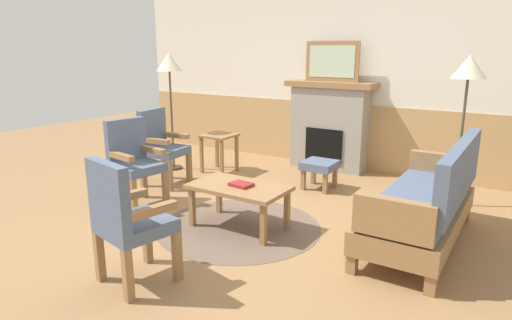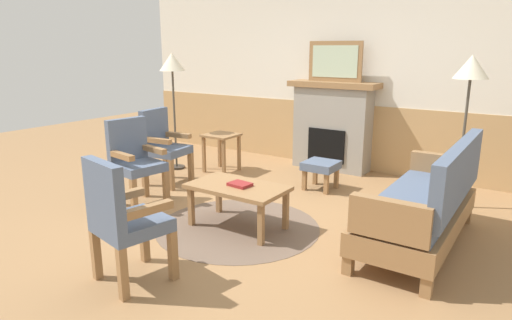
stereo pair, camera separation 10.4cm
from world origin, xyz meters
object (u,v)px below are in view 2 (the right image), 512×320
object	(u,v)px
couch	(424,205)
floor_lamp_by_couch	(470,77)
framed_picture	(335,61)
coffee_table	(238,190)
armchair_near_fireplace	(163,143)
armchair_by_window_left	(134,158)
book_on_table	(240,184)
floor_lamp_by_chairs	(172,69)
fireplace	(332,125)
side_table	(221,142)
armchair_front_left	(123,216)
footstool	(321,167)

from	to	relation	value
couch	floor_lamp_by_couch	world-z (taller)	floor_lamp_by_couch
framed_picture	coffee_table	distance (m)	2.83
armchair_near_fireplace	armchair_by_window_left	bearing A→B (deg)	-67.07
couch	armchair_near_fireplace	xyz separation A→B (m)	(-3.33, 0.10, 0.14)
couch	book_on_table	xyz separation A→B (m)	(-1.60, -0.57, 0.06)
floor_lamp_by_chairs	framed_picture	bearing A→B (deg)	33.54
couch	armchair_near_fireplace	distance (m)	3.34
fireplace	side_table	world-z (taller)	fireplace
couch	coffee_table	size ratio (longest dim) A/B	1.88
coffee_table	armchair_front_left	size ratio (longest dim) A/B	0.98
footstool	armchair_front_left	world-z (taller)	armchair_front_left
couch	armchair_by_window_left	xyz separation A→B (m)	(-3.01, -0.65, 0.14)
book_on_table	floor_lamp_by_couch	bearing A→B (deg)	47.84
footstool	book_on_table	bearing A→B (deg)	-94.06
fireplace	book_on_table	size ratio (longest dim) A/B	6.11
book_on_table	armchair_near_fireplace	distance (m)	1.86
armchair_by_window_left	coffee_table	bearing A→B (deg)	3.62
footstool	floor_lamp_by_chairs	size ratio (longest dim) A/B	0.24
coffee_table	floor_lamp_by_couch	world-z (taller)	floor_lamp_by_couch
coffee_table	couch	bearing A→B (deg)	19.15
framed_picture	footstool	xyz separation A→B (m)	(0.31, -0.99, -1.28)
couch	coffee_table	bearing A→B (deg)	-160.85
side_table	floor_lamp_by_chairs	distance (m)	1.24
framed_picture	floor_lamp_by_chairs	distance (m)	2.30
couch	footstool	xyz separation A→B (m)	(-1.49, 1.02, -0.11)
fireplace	floor_lamp_by_couch	distance (m)	2.16
armchair_by_window_left	floor_lamp_by_couch	bearing A→B (deg)	32.07
footstool	floor_lamp_by_couch	xyz separation A→B (m)	(1.56, 0.26, 1.17)
framed_picture	book_on_table	distance (m)	2.81
footstool	armchair_near_fireplace	size ratio (longest dim) A/B	0.41
couch	book_on_table	distance (m)	1.70
coffee_table	floor_lamp_by_chairs	xyz separation A→B (m)	(-2.08, 1.30, 1.06)
framed_picture	coffee_table	world-z (taller)	framed_picture
framed_picture	coffee_table	xyz separation A→B (m)	(0.17, -2.57, -1.17)
fireplace	coffee_table	size ratio (longest dim) A/B	1.35
coffee_table	floor_lamp_by_couch	distance (m)	2.72
couch	fireplace	bearing A→B (deg)	131.94
fireplace	armchair_by_window_left	distance (m)	2.92
coffee_table	floor_lamp_by_couch	xyz separation A→B (m)	(1.70, 1.84, 1.06)
side_table	couch	bearing A→B (deg)	-17.69
footstool	side_table	xyz separation A→B (m)	(-1.56, -0.04, 0.15)
armchair_front_left	side_table	bearing A→B (deg)	114.94
footstool	floor_lamp_by_couch	world-z (taller)	floor_lamp_by_couch
armchair_by_window_left	framed_picture	bearing A→B (deg)	65.53
coffee_table	armchair_near_fireplace	bearing A→B (deg)	158.50
framed_picture	couch	size ratio (longest dim) A/B	0.44
side_table	floor_lamp_by_chairs	xyz separation A→B (m)	(-0.67, -0.24, 1.02)
armchair_by_window_left	floor_lamp_by_chairs	size ratio (longest dim) A/B	0.58
fireplace	armchair_front_left	xyz separation A→B (m)	(0.09, -3.91, -0.11)
floor_lamp_by_couch	book_on_table	bearing A→B (deg)	-132.16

